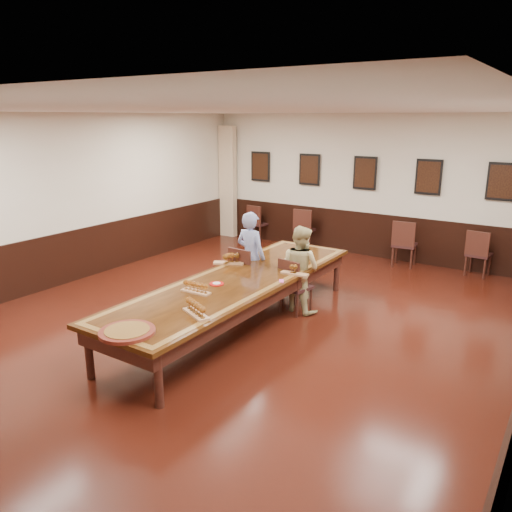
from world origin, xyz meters
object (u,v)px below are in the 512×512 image
Objects in this scene: chair_man at (247,274)px; spare_chair_d at (479,253)px; person_woman at (300,269)px; conference_table at (238,288)px; spare_chair_b at (305,228)px; carved_platter at (127,332)px; spare_chair_c at (405,243)px; chair_woman at (296,285)px; person_man at (251,257)px; spare_chair_a at (258,223)px.

spare_chair_d is (3.06, 3.81, -0.02)m from chair_man.
person_woman is 1.19m from conference_table.
conference_table is (1.39, -4.77, 0.12)m from spare_chair_b.
person_woman is 3.39m from carved_platter.
spare_chair_c is at bearing -89.38° from person_woman.
chair_man is at bearing 14.07° from chair_woman.
spare_chair_b is at bearing -71.90° from person_man.
person_man reaches higher than spare_chair_a.
spare_chair_a is 4.97m from person_woman.
person_woman reaches higher than carved_platter.
person_woman is at bearing 65.48° from spare_chair_d.
chair_woman is 3.31m from carved_platter.
carved_platter is at bearing 114.85° from spare_chair_a.
spare_chair_a reaches higher than chair_woman.
chair_woman is 0.93× the size of spare_chair_b.
person_woman is at bearing 83.38° from carved_platter.
spare_chair_b is at bearing -179.23° from spare_chair_a.
spare_chair_b is 0.63× the size of person_man.
carved_platter is (1.48, -7.06, 0.28)m from spare_chair_b.
person_man is at bearing 59.82° from spare_chair_c.
spare_chair_b reaches higher than conference_table.
spare_chair_a is 0.94× the size of spare_chair_b.
spare_chair_b is 3.85m from person_man.
spare_chair_c is (0.66, 3.59, 0.05)m from chair_woman.
chair_man is 1.07× the size of chair_woman.
carved_platter is at bearing 93.36° from spare_chair_b.
spare_chair_d is at bearing -178.00° from spare_chair_a.
person_woman reaches higher than conference_table.
spare_chair_a is 4.44m from person_man.
spare_chair_d is at bearing -108.42° from chair_woman.
chair_man is 0.31m from person_man.
carved_platter is at bearing 104.11° from chair_man.
spare_chair_a is at bearing -55.09° from chair_man.
carved_platter is at bearing 94.53° from chair_woman.
conference_table is at bearing 97.74° from spare_chair_b.
spare_chair_d is at bearing -125.30° from person_man.
conference_table is at bearing 92.28° from carved_platter.
spare_chair_c is at bearing 81.44° from carved_platter.
spare_chair_d is (2.12, 3.76, 0.01)m from chair_woman.
spare_chair_a is at bearing 112.01° from carved_platter.
chair_man is 0.99m from person_woman.
spare_chair_b is 0.69× the size of person_woman.
person_woman is (0.02, 0.10, 0.26)m from chair_woman.
carved_platter is (0.56, -3.22, 0.28)m from chair_man.
spare_chair_c is at bearing -89.40° from chair_woman.
spare_chair_c reaches higher than conference_table.
spare_chair_c is (3.91, -0.24, 0.04)m from spare_chair_a.
spare_chair_d is 5.41m from conference_table.
person_woman reaches higher than spare_chair_a.
spare_chair_b is 2.52m from spare_chair_c.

